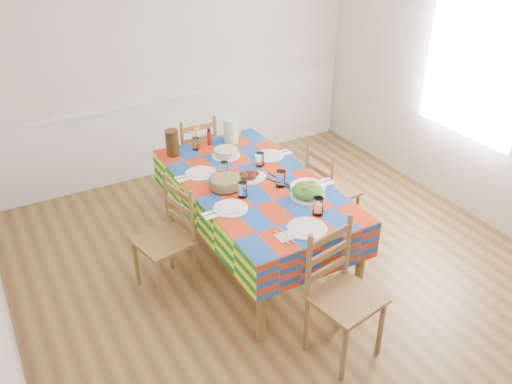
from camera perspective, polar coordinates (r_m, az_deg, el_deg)
room at (r=4.17m, az=4.27°, el=5.39°), size 4.58×5.08×2.78m
wainscot at (r=6.55m, az=-8.02°, el=6.48°), size 4.41×0.06×0.92m
window_right at (r=5.77m, az=21.91°, el=12.05°), size 0.00×1.40×1.40m
dining_table at (r=4.75m, az=-0.22°, el=0.10°), size 1.11×2.06×0.80m
setting_near_head at (r=4.15m, az=5.76°, el=-2.99°), size 0.49×0.33×0.15m
setting_left_near at (r=4.37m, az=-2.29°, el=-1.03°), size 0.51×0.30×0.13m
setting_left_far at (r=4.82m, az=-5.01°, el=2.13°), size 0.50×0.30×0.13m
setting_right_near at (r=4.63m, az=4.53°, el=0.89°), size 0.57×0.33×0.15m
setting_right_far at (r=5.07m, az=1.12°, el=3.72°), size 0.51×0.30×0.13m
meat_platter at (r=4.74m, az=-0.77°, el=1.68°), size 0.33×0.24×0.06m
salad_platter at (r=4.49m, az=5.46°, el=0.06°), size 0.29×0.29×0.12m
pasta_bowl at (r=4.60m, az=-3.26°, el=0.96°), size 0.27×0.27×0.10m
cake at (r=5.14m, az=-3.18°, el=4.15°), size 0.27×0.27×0.07m
serving_utensils at (r=4.72m, az=2.32°, el=1.21°), size 0.15×0.33×0.01m
flower_vase at (r=5.27m, az=-6.38°, el=5.43°), size 0.15×0.12×0.24m
hot_sauce at (r=5.36m, az=-4.96°, el=5.83°), size 0.04×0.04×0.18m
green_pitcher at (r=5.39m, az=-2.66°, el=6.47°), size 0.14×0.14×0.25m
tea_pitcher at (r=5.18m, az=-8.80°, el=5.15°), size 0.13×0.13×0.25m
name_card at (r=4.00m, az=6.61°, el=-4.84°), size 0.09×0.03×0.02m
chair_near at (r=3.98m, az=8.97°, el=-10.67°), size 0.53×0.51×1.04m
chair_far at (r=5.89m, az=-6.41°, el=3.67°), size 0.43×0.41×0.97m
chair_left at (r=4.60m, az=-9.32°, el=-4.90°), size 0.49×0.51×0.97m
chair_right at (r=5.26m, az=7.67°, el=0.05°), size 0.43×0.45×0.96m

